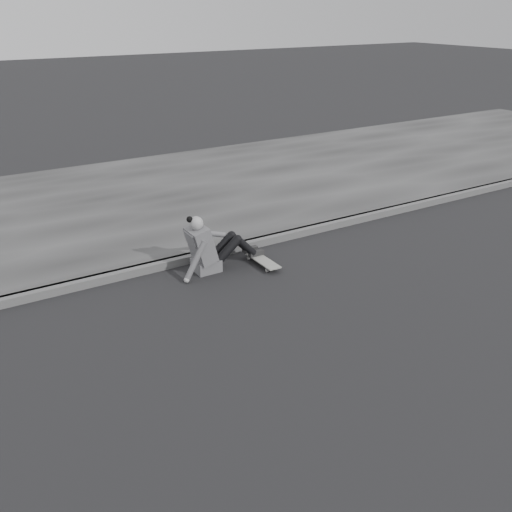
{
  "coord_description": "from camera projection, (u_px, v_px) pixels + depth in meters",
  "views": [
    {
      "loc": [
        -6.4,
        -4.63,
        3.57
      ],
      "look_at": [
        -2.78,
        1.28,
        0.5
      ],
      "focal_mm": 40.0,
      "sensor_mm": 36.0,
      "label": 1
    }
  ],
  "objects": [
    {
      "name": "sidewalk",
      "position": [
        261.0,
        179.0,
        12.45
      ],
      "size": [
        24.0,
        6.0,
        0.12
      ],
      "primitive_type": "cube",
      "color": "#353535",
      "rests_on": "ground"
    },
    {
      "name": "seated_woman",
      "position": [
        210.0,
        247.0,
        8.22
      ],
      "size": [
        1.38,
        0.46,
        0.88
      ],
      "color": "#565659",
      "rests_on": "ground"
    },
    {
      "name": "curb",
      "position": [
        351.0,
        220.0,
        10.1
      ],
      "size": [
        24.0,
        0.16,
        0.12
      ],
      "primitive_type": "cube",
      "color": "#515151",
      "rests_on": "ground"
    },
    {
      "name": "ground",
      "position": [
        469.0,
        278.0,
        8.11
      ],
      "size": [
        80.0,
        80.0,
        0.0
      ],
      "primitive_type": "plane",
      "color": "black",
      "rests_on": "ground"
    },
    {
      "name": "skateboard",
      "position": [
        262.0,
        260.0,
        8.5
      ],
      "size": [
        0.2,
        0.78,
        0.09
      ],
      "color": "gray",
      "rests_on": "ground"
    }
  ]
}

